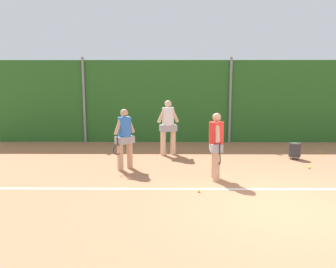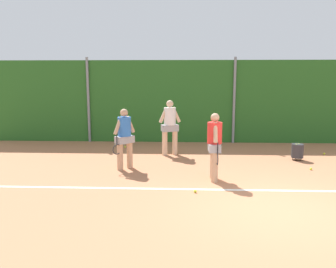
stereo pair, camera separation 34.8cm
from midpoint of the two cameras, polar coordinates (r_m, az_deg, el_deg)
ground_plane at (r=9.08m, az=15.85°, el=-7.08°), size 29.78×29.78×0.00m
hedge_fence_backdrop at (r=13.60m, az=11.44°, el=5.22°), size 19.36×0.25×3.14m
fence_post_left at (r=13.72m, az=-12.26°, el=5.46°), size 0.10×0.10×3.25m
fence_post_center at (r=13.42m, az=11.56°, el=5.40°), size 0.10×0.10×3.25m
court_baseline_paint at (r=8.24m, az=17.31°, el=-8.85°), size 14.15×0.10×0.01m
player_foreground_near at (r=8.51m, az=8.82°, el=-1.50°), size 0.36×0.78×1.66m
player_midcourt at (r=9.50m, az=-6.14°, el=-0.28°), size 0.55×0.62×1.67m
player_backcourt_far at (r=11.17m, az=1.20°, el=1.59°), size 0.71×0.47×1.78m
ball_hopper at (r=11.34m, az=21.35°, el=-2.58°), size 0.36×0.36×0.51m
tennis_ball_1 at (r=10.36m, az=23.36°, el=-5.28°), size 0.07×0.07×0.07m
tennis_ball_2 at (r=12.51m, az=25.05°, el=-2.96°), size 0.07×0.07×0.07m
tennis_ball_3 at (r=7.76m, az=5.81°, el=-9.36°), size 0.07×0.07×0.07m
tennis_ball_5 at (r=12.51m, az=-6.26°, el=-2.11°), size 0.07×0.07×0.07m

